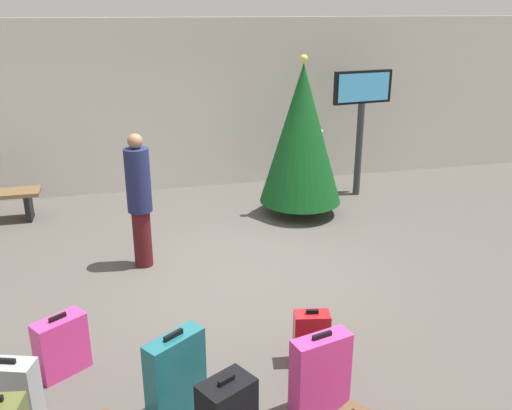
% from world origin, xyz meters
% --- Properties ---
extents(ground_plane, '(16.00, 16.00, 0.00)m').
position_xyz_m(ground_plane, '(0.00, 0.00, 0.00)').
color(ground_plane, '#514C47').
extents(back_wall, '(16.00, 0.20, 3.01)m').
position_xyz_m(back_wall, '(0.00, 3.78, 1.51)').
color(back_wall, beige).
rests_on(back_wall, ground_plane).
extents(holiday_tree, '(1.30, 1.30, 2.52)m').
position_xyz_m(holiday_tree, '(1.47, 1.85, 1.31)').
color(holiday_tree, '#4C3319').
rests_on(holiday_tree, ground_plane).
extents(flight_info_kiosk, '(1.09, 0.24, 2.18)m').
position_xyz_m(flight_info_kiosk, '(2.77, 2.53, 1.57)').
color(flight_info_kiosk, '#333338').
rests_on(flight_info_kiosk, ground_plane).
extents(traveller_0, '(0.39, 0.39, 1.75)m').
position_xyz_m(traveller_0, '(-1.10, 0.54, 0.93)').
color(traveller_0, '#4C1419').
rests_on(traveller_0, ground_plane).
extents(suitcase_1, '(0.36, 0.25, 0.56)m').
position_xyz_m(suitcase_1, '(0.31, -1.96, 0.26)').
color(suitcase_1, '#B2191E').
rests_on(suitcase_1, ground_plane).
extents(suitcase_2, '(0.50, 0.42, 0.60)m').
position_xyz_m(suitcase_2, '(-1.95, -1.55, 0.28)').
color(suitcase_2, '#E5388C').
rests_on(suitcase_2, ground_plane).
extents(suitcase_4, '(0.52, 0.43, 0.79)m').
position_xyz_m(suitcase_4, '(-1.00, -2.38, 0.38)').
color(suitcase_4, '#19606B').
rests_on(suitcase_4, ground_plane).
extents(suitcase_5, '(0.53, 0.29, 0.73)m').
position_xyz_m(suitcase_5, '(0.16, -2.59, 0.35)').
color(suitcase_5, '#E5388C').
rests_on(suitcase_5, ground_plane).
extents(suitcase_7, '(0.46, 0.33, 0.56)m').
position_xyz_m(suitcase_7, '(-2.29, -2.06, 0.26)').
color(suitcase_7, '#9EA0A5').
rests_on(suitcase_7, ground_plane).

